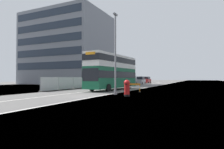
{
  "coord_description": "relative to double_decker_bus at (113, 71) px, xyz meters",
  "views": [
    {
      "loc": [
        10.84,
        -15.54,
        1.77
      ],
      "look_at": [
        0.45,
        6.37,
        2.2
      ],
      "focal_mm": 30.23,
      "sensor_mm": 36.0,
      "label": 1
    }
  ],
  "objects": [
    {
      "name": "construction_site_fence",
      "position": [
        -6.59,
        5.96,
        -1.81
      ],
      "size": [
        0.44,
        27.4,
        1.91
      ],
      "color": "#A8AAAD",
      "rests_on": "ground"
    },
    {
      "name": "bare_tree_far_verge_mid",
      "position": [
        -11.21,
        22.76,
        -0.1
      ],
      "size": [
        1.79,
        2.3,
        5.67
      ],
      "color": "#4C3D2D",
      "rests_on": "ground"
    },
    {
      "name": "roadworks_barrier",
      "position": [
        4.17,
        -2.62,
        -2.06
      ],
      "size": [
        1.7,
        0.57,
        1.07
      ],
      "color": "orange",
      "rests_on": "ground"
    },
    {
      "name": "backdrop_office_block",
      "position": [
        -24.2,
        19.78,
        7.48
      ],
      "size": [
        22.99,
        17.0,
        20.38
      ],
      "color": "gray",
      "rests_on": "ground"
    },
    {
      "name": "car_receding_mid",
      "position": [
        -3.76,
        26.66,
        -1.72
      ],
      "size": [
        2.06,
        4.26,
        2.15
      ],
      "color": "gray",
      "rests_on": "ground"
    },
    {
      "name": "car_oncoming_near",
      "position": [
        -4.12,
        19.77,
        -1.69
      ],
      "size": [
        1.97,
        4.6,
        2.18
      ],
      "color": "slate",
      "rests_on": "ground"
    },
    {
      "name": "red_pillar_postbox",
      "position": [
        5.4,
        -8.33,
        -1.85
      ],
      "size": [
        0.59,
        0.59,
        1.58
      ],
      "color": "black",
      "rests_on": "ground"
    },
    {
      "name": "bare_tree_far_verge_near",
      "position": [
        -13.22,
        25.97,
        -0.36
      ],
      "size": [
        2.75,
        2.93,
        4.41
      ],
      "color": "#4C3D2D",
      "rests_on": "ground"
    },
    {
      "name": "car_receding_far",
      "position": [
        -4.27,
        35.32,
        -1.71
      ],
      "size": [
        2.03,
        4.41,
        2.16
      ],
      "color": "maroon",
      "rests_on": "ground"
    },
    {
      "name": "double_decker_bus",
      "position": [
        0.0,
        0.0,
        0.0
      ],
      "size": [
        3.32,
        11.69,
        5.11
      ],
      "color": "#145638",
      "rests_on": "ground"
    },
    {
      "name": "ground",
      "position": [
        1.55,
        -9.66,
        -2.77
      ],
      "size": [
        140.0,
        280.0,
        0.1
      ],
      "color": "#565451"
    },
    {
      "name": "lamppost_foreground",
      "position": [
        3.71,
        -7.29,
        1.33
      ],
      "size": [
        0.29,
        0.7,
        8.56
      ],
      "color": "gray",
      "rests_on": "ground"
    }
  ]
}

